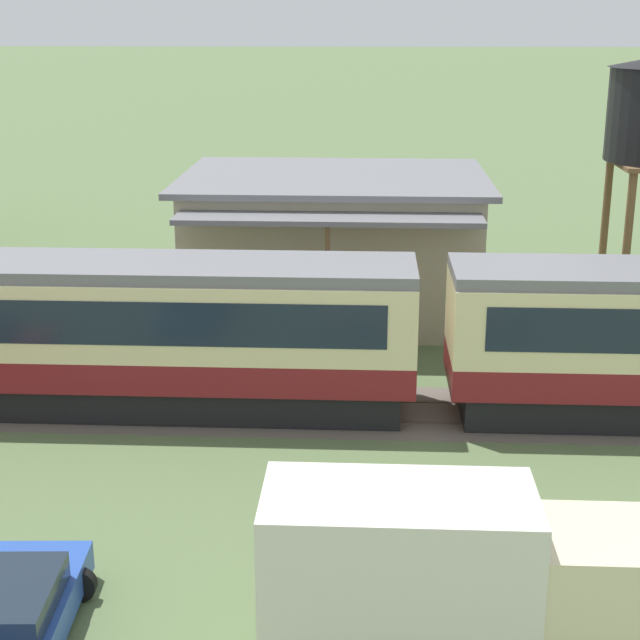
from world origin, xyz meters
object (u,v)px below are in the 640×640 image
at_px(passenger_train, 69,327).
at_px(delivery_truck_cream, 445,573).
at_px(station_building, 334,243).
at_px(parked_car_blue, 10,616).

height_order(passenger_train, delivery_truck_cream, passenger_train).
xyz_separation_m(station_building, parked_car_blue, (-4.53, -19.36, -1.83)).
bearing_deg(delivery_truck_cream, station_building, 97.49).
bearing_deg(station_building, parked_car_blue, -103.18).
height_order(parked_car_blue, delivery_truck_cream, delivery_truck_cream).
xyz_separation_m(passenger_train, station_building, (6.51, 9.11, 0.20)).
relative_size(station_building, parked_car_blue, 2.40).
distance_m(passenger_train, delivery_truck_cream, 13.44).
relative_size(passenger_train, delivery_truck_cream, 9.20).
distance_m(station_building, delivery_truck_cream, 19.24).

